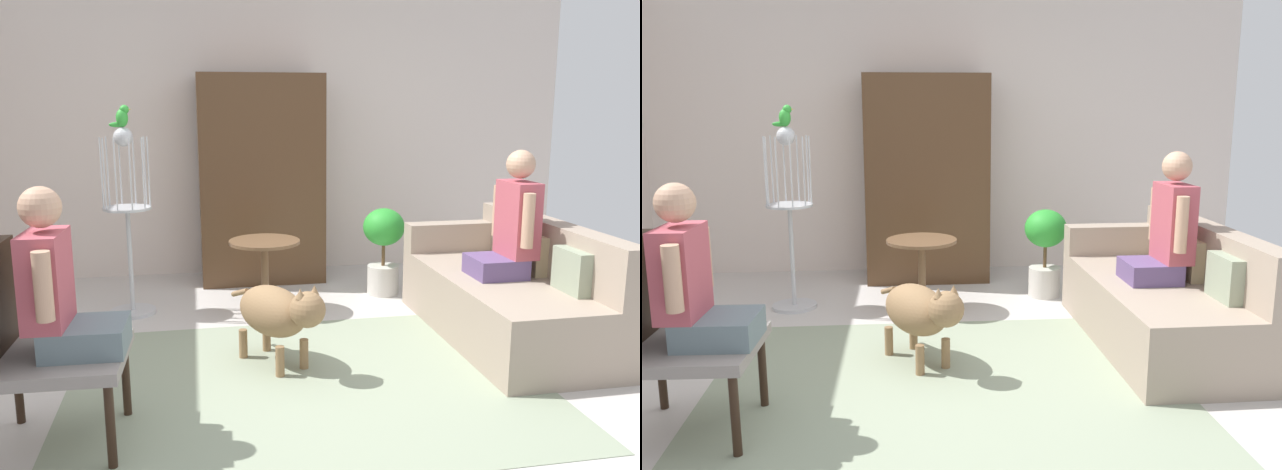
{
  "view_description": "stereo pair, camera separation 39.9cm",
  "coord_description": "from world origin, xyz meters",
  "views": [
    {
      "loc": [
        -0.71,
        -3.66,
        1.65
      ],
      "look_at": [
        0.04,
        0.18,
        0.86
      ],
      "focal_mm": 36.67,
      "sensor_mm": 36.0,
      "label": 1
    },
    {
      "loc": [
        -0.31,
        -3.72,
        1.65
      ],
      "look_at": [
        0.04,
        0.18,
        0.86
      ],
      "focal_mm": 36.67,
      "sensor_mm": 36.0,
      "label": 2
    }
  ],
  "objects": [
    {
      "name": "couch",
      "position": [
        1.49,
        0.52,
        0.31
      ],
      "size": [
        0.89,
        1.89,
        0.83
      ],
      "color": "gray",
      "rests_on": "ground"
    },
    {
      "name": "bird_cage_stand",
      "position": [
        -1.23,
        1.54,
        0.7
      ],
      "size": [
        0.37,
        0.37,
        1.48
      ],
      "color": "silver",
      "rests_on": "ground"
    },
    {
      "name": "dog",
      "position": [
        -0.22,
        0.26,
        0.36
      ],
      "size": [
        0.56,
        0.82,
        0.59
      ],
      "color": "olive",
      "rests_on": "ground"
    },
    {
      "name": "parrot",
      "position": [
        -1.22,
        1.54,
        1.55
      ],
      "size": [
        0.17,
        0.1,
        0.17
      ],
      "color": "green",
      "rests_on": "bird_cage_stand"
    },
    {
      "name": "area_rug",
      "position": [
        -0.08,
        -0.05,
        0.0
      ],
      "size": [
        2.8,
        2.2,
        0.01
      ],
      "primitive_type": "cube",
      "color": "gray",
      "rests_on": "ground"
    },
    {
      "name": "back_wall",
      "position": [
        0.0,
        2.81,
        1.43
      ],
      "size": [
        6.09,
        0.12,
        2.87
      ],
      "primitive_type": "cube",
      "color": "silver",
      "rests_on": "ground"
    },
    {
      "name": "potted_plant",
      "position": [
        0.89,
        1.69,
        0.45
      ],
      "size": [
        0.36,
        0.36,
        0.76
      ],
      "color": "beige",
      "rests_on": "ground"
    },
    {
      "name": "armoire_cabinet",
      "position": [
        -0.09,
        2.4,
        0.96
      ],
      "size": [
        1.13,
        0.56,
        1.92
      ],
      "primitive_type": "cube",
      "color": "#4C331E",
      "rests_on": "ground"
    },
    {
      "name": "armchair",
      "position": [
        -1.53,
        -0.51,
        0.58
      ],
      "size": [
        0.67,
        0.65,
        1.0
      ],
      "color": "black",
      "rests_on": "ground"
    },
    {
      "name": "person_on_couch",
      "position": [
        1.46,
        0.49,
        0.82
      ],
      "size": [
        0.42,
        0.51,
        0.89
      ],
      "color": "#5D4879"
    },
    {
      "name": "person_on_armchair",
      "position": [
        -1.35,
        -0.51,
        0.79
      ],
      "size": [
        0.46,
        0.5,
        0.81
      ],
      "color": "slate"
    },
    {
      "name": "ground_plane",
      "position": [
        0.0,
        0.0,
        0.0
      ],
      "size": [
        6.61,
        6.61,
        0.0
      ],
      "primitive_type": "plane",
      "color": "beige"
    },
    {
      "name": "round_end_table",
      "position": [
        -0.18,
        1.38,
        0.39
      ],
      "size": [
        0.56,
        0.56,
        0.59
      ],
      "color": "brown",
      "rests_on": "ground"
    }
  ]
}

